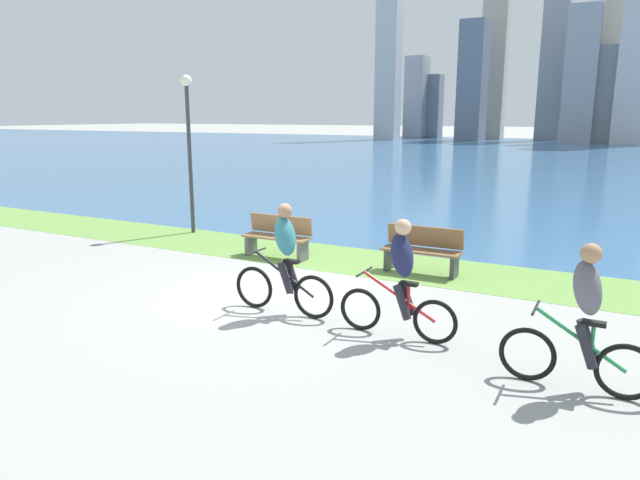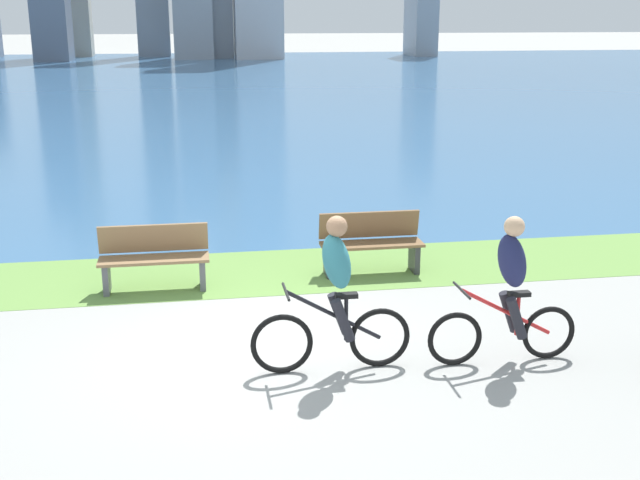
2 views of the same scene
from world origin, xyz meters
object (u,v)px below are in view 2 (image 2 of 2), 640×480
at_px(cyclist_lead, 335,296).
at_px(cyclist_trailing, 509,290).
at_px(bench_far_along_path, 371,243).
at_px(bench_near_path, 154,258).

xyz_separation_m(cyclist_lead, cyclist_trailing, (1.89, -0.11, -0.01)).
xyz_separation_m(cyclist_lead, bench_far_along_path, (1.13, 3.20, -0.39)).
xyz_separation_m(cyclist_trailing, bench_near_path, (-3.88, 3.08, -0.38)).
height_order(bench_near_path, bench_far_along_path, same).
relative_size(bench_near_path, bench_far_along_path, 1.00).
xyz_separation_m(cyclist_lead, bench_near_path, (-1.99, 2.97, -0.39)).
distance_m(cyclist_lead, bench_near_path, 3.60).
relative_size(cyclist_lead, cyclist_trailing, 1.02).
bearing_deg(bench_near_path, cyclist_trailing, -38.44).
distance_m(cyclist_trailing, bench_far_along_path, 3.41).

